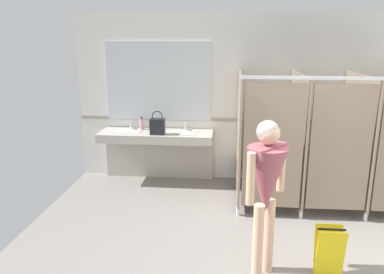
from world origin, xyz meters
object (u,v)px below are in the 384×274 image
Objects in this scene: soap_dispenser at (142,124)px; person_standing at (266,180)px; handbag at (157,126)px; wet_floor_sign at (329,252)px.

person_standing is at bearing -55.23° from soap_dispenser.
person_standing is 7.63× the size of soap_dispenser.
person_standing is 4.23× the size of handbag.
handbag is at bearing 122.95° from person_standing.
handbag is 1.80× the size of soap_dispenser.
person_standing is 1.01m from wet_floor_sign.
person_standing reaches higher than soap_dispenser.
soap_dispenser is (-1.87, 2.69, -0.07)m from person_standing.
person_standing is 3.27m from soap_dispenser.
person_standing reaches higher than wet_floor_sign.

